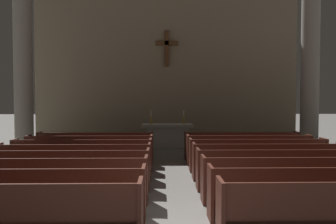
# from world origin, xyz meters

# --- Properties ---
(pew_left_row_1) EXTENTS (3.94, 0.50, 0.95)m
(pew_left_row_1) POSITION_xyz_m (-2.51, -0.04, 0.48)
(pew_left_row_1) COLOR #4C2319
(pew_left_row_1) RESTS_ON ground
(pew_left_row_2) EXTENTS (3.94, 0.50, 0.95)m
(pew_left_row_2) POSITION_xyz_m (-2.51, 0.94, 0.48)
(pew_left_row_2) COLOR #4C2319
(pew_left_row_2) RESTS_ON ground
(pew_left_row_3) EXTENTS (3.94, 0.50, 0.95)m
(pew_left_row_3) POSITION_xyz_m (-2.51, 1.93, 0.48)
(pew_left_row_3) COLOR #4C2319
(pew_left_row_3) RESTS_ON ground
(pew_left_row_4) EXTENTS (3.94, 0.50, 0.95)m
(pew_left_row_4) POSITION_xyz_m (-2.51, 2.91, 0.48)
(pew_left_row_4) COLOR #4C2319
(pew_left_row_4) RESTS_ON ground
(pew_left_row_5) EXTENTS (3.94, 0.50, 0.95)m
(pew_left_row_5) POSITION_xyz_m (-2.51, 3.90, 0.48)
(pew_left_row_5) COLOR #4C2319
(pew_left_row_5) RESTS_ON ground
(pew_left_row_6) EXTENTS (3.94, 0.50, 0.95)m
(pew_left_row_6) POSITION_xyz_m (-2.51, 4.88, 0.48)
(pew_left_row_6) COLOR #4C2319
(pew_left_row_6) RESTS_ON ground
(pew_left_row_7) EXTENTS (3.94, 0.50, 0.95)m
(pew_left_row_7) POSITION_xyz_m (-2.51, 5.87, 0.48)
(pew_left_row_7) COLOR #4C2319
(pew_left_row_7) RESTS_ON ground
(pew_left_row_8) EXTENTS (3.94, 0.50, 0.95)m
(pew_left_row_8) POSITION_xyz_m (-2.51, 6.85, 0.48)
(pew_left_row_8) COLOR #4C2319
(pew_left_row_8) RESTS_ON ground
(pew_right_row_2) EXTENTS (3.94, 0.50, 0.95)m
(pew_right_row_2) POSITION_xyz_m (2.51, 0.94, 0.48)
(pew_right_row_2) COLOR #4C2319
(pew_right_row_2) RESTS_ON ground
(pew_right_row_3) EXTENTS (3.94, 0.50, 0.95)m
(pew_right_row_3) POSITION_xyz_m (2.51, 1.93, 0.48)
(pew_right_row_3) COLOR #4C2319
(pew_right_row_3) RESTS_ON ground
(pew_right_row_4) EXTENTS (3.94, 0.50, 0.95)m
(pew_right_row_4) POSITION_xyz_m (2.51, 2.91, 0.48)
(pew_right_row_4) COLOR #4C2319
(pew_right_row_4) RESTS_ON ground
(pew_right_row_5) EXTENTS (3.94, 0.50, 0.95)m
(pew_right_row_5) POSITION_xyz_m (2.51, 3.90, 0.48)
(pew_right_row_5) COLOR #4C2319
(pew_right_row_5) RESTS_ON ground
(pew_right_row_6) EXTENTS (3.94, 0.50, 0.95)m
(pew_right_row_6) POSITION_xyz_m (2.51, 4.88, 0.48)
(pew_right_row_6) COLOR #4C2319
(pew_right_row_6) RESTS_ON ground
(pew_right_row_7) EXTENTS (3.94, 0.50, 0.95)m
(pew_right_row_7) POSITION_xyz_m (2.51, 5.87, 0.48)
(pew_right_row_7) COLOR #4C2319
(pew_right_row_7) RESTS_ON ground
(pew_right_row_8) EXTENTS (3.94, 0.50, 0.95)m
(pew_right_row_8) POSITION_xyz_m (2.51, 6.85, 0.48)
(pew_right_row_8) COLOR #4C2319
(pew_right_row_8) RESTS_ON ground
(column_left_second) EXTENTS (1.06, 1.06, 6.94)m
(column_left_second) POSITION_xyz_m (-5.67, 8.67, 3.38)
(column_left_second) COLOR #9E998E
(column_left_second) RESTS_ON ground
(column_right_second) EXTENTS (1.06, 1.06, 6.94)m
(column_right_second) POSITION_xyz_m (5.67, 8.67, 3.38)
(column_right_second) COLOR #9E998E
(column_right_second) RESTS_ON ground
(altar) EXTENTS (2.20, 0.90, 1.01)m
(altar) POSITION_xyz_m (0.00, 9.71, 0.53)
(altar) COLOR #A8A399
(altar) RESTS_ON ground
(candlestick_left) EXTENTS (0.16, 0.16, 0.59)m
(candlestick_left) POSITION_xyz_m (-0.70, 9.71, 1.20)
(candlestick_left) COLOR #B79338
(candlestick_left) RESTS_ON altar
(candlestick_right) EXTENTS (0.16, 0.16, 0.59)m
(candlestick_right) POSITION_xyz_m (0.70, 9.71, 1.20)
(candlestick_right) COLOR #B79338
(candlestick_right) RESTS_ON altar
(apse_with_cross) EXTENTS (12.47, 0.45, 8.10)m
(apse_with_cross) POSITION_xyz_m (0.00, 11.56, 4.05)
(apse_with_cross) COLOR gray
(apse_with_cross) RESTS_ON ground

